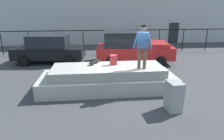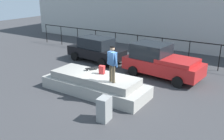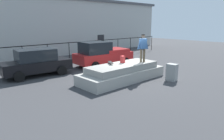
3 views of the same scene
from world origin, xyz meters
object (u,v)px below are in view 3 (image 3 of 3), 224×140
car_black_sedan_near (36,62)px  car_red_pickup_mid (102,54)px  skateboard (111,62)px  backpack (123,59)px  skateboarder (143,46)px  utility_box (172,72)px

car_black_sedan_near → car_red_pickup_mid: bearing=-5.7°
skateboard → backpack: backpack is taller
skateboard → car_red_pickup_mid: 4.37m
skateboarder → car_black_sedan_near: size_ratio=0.39×
skateboard → car_black_sedan_near: 5.03m
skateboard → car_black_sedan_near: bearing=124.1°
backpack → car_red_pickup_mid: bearing=-120.8°
backpack → car_red_pickup_mid: 4.21m
car_red_pickup_mid → car_black_sedan_near: bearing=174.3°
skateboard → car_red_pickup_mid: (2.42, 3.64, -0.13)m
backpack → car_black_sedan_near: (-3.63, 4.40, -0.33)m
skateboard → car_black_sedan_near: car_black_sedan_near is taller
skateboard → backpack: size_ratio=1.78×
car_black_sedan_near → utility_box: (5.43, -6.80, -0.37)m
utility_box → car_red_pickup_mid: bearing=86.8°
car_black_sedan_near → utility_box: bearing=-51.4°
skateboarder → car_red_pickup_mid: 4.71m
skateboard → backpack: bearing=-16.4°
car_red_pickup_mid → utility_box: bearing=-88.3°
skateboarder → car_black_sedan_near: bearing=132.8°
skateboard → car_black_sedan_near: size_ratio=0.17×
skateboarder → car_black_sedan_near: skateboarder is taller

